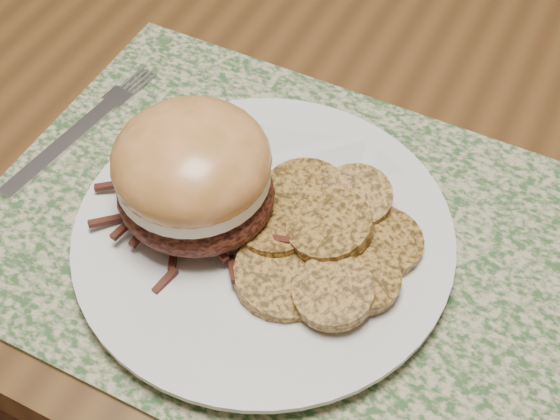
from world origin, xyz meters
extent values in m
plane|color=brown|center=(0.00, 0.00, 0.00)|extent=(3.50, 3.50, 0.00)
cube|color=#305029|center=(0.22, -0.26, 0.75)|extent=(0.45, 0.33, 0.00)
cylinder|color=silver|center=(0.22, -0.27, 0.76)|extent=(0.26, 0.26, 0.02)
ellipsoid|color=black|center=(0.16, -0.28, 0.79)|extent=(0.12, 0.11, 0.05)
cylinder|color=#F1E0C5|center=(0.16, -0.28, 0.82)|extent=(0.11, 0.11, 0.01)
ellipsoid|color=#C1793F|center=(0.16, -0.28, 0.83)|extent=(0.11, 0.11, 0.06)
cylinder|color=olive|center=(0.23, -0.23, 0.78)|extent=(0.07, 0.07, 0.01)
cylinder|color=olive|center=(0.27, -0.22, 0.78)|extent=(0.07, 0.08, 0.02)
cylinder|color=olive|center=(0.29, -0.24, 0.78)|extent=(0.09, 0.09, 0.02)
cylinder|color=olive|center=(0.22, -0.27, 0.78)|extent=(0.07, 0.07, 0.02)
cylinder|color=olive|center=(0.26, -0.26, 0.79)|extent=(0.08, 0.08, 0.03)
cylinder|color=olive|center=(0.30, -0.28, 0.78)|extent=(0.07, 0.07, 0.02)
cylinder|color=olive|center=(0.25, -0.30, 0.78)|extent=(0.08, 0.08, 0.02)
cylinder|color=olive|center=(0.28, -0.30, 0.78)|extent=(0.07, 0.07, 0.02)
cube|color=silver|center=(0.02, -0.26, 0.76)|extent=(0.03, 0.12, 0.00)
cube|color=silver|center=(0.03, -0.19, 0.76)|extent=(0.02, 0.02, 0.00)
camera|label=1|loc=(0.38, -0.57, 1.22)|focal=50.00mm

